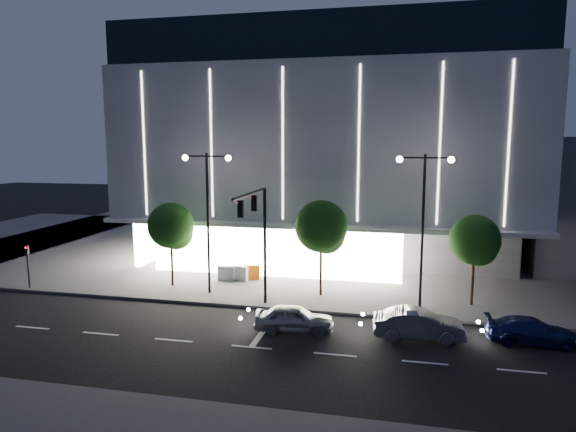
% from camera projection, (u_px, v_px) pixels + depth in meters
% --- Properties ---
extents(ground, '(160.00, 160.00, 0.00)m').
position_uv_depth(ground, '(222.00, 332.00, 26.29)').
color(ground, black).
rests_on(ground, ground).
extents(sidewalk_museum, '(70.00, 40.00, 0.15)m').
position_uv_depth(sidewalk_museum, '(359.00, 244.00, 48.40)').
color(sidewalk_museum, '#474747').
rests_on(sidewalk_museum, ground).
extents(museum, '(30.00, 25.80, 18.00)m').
position_uv_depth(museum, '(336.00, 146.00, 45.85)').
color(museum, '#4C4C51').
rests_on(museum, ground).
extents(traffic_mast, '(0.33, 5.89, 7.07)m').
position_uv_depth(traffic_mast, '(258.00, 226.00, 28.57)').
color(traffic_mast, black).
rests_on(traffic_mast, ground).
extents(street_lamp_west, '(3.16, 0.36, 9.00)m').
position_uv_depth(street_lamp_west, '(208.00, 202.00, 31.86)').
color(street_lamp_west, black).
rests_on(street_lamp_west, ground).
extents(street_lamp_east, '(3.16, 0.36, 9.00)m').
position_uv_depth(street_lamp_east, '(423.00, 208.00, 29.09)').
color(street_lamp_east, black).
rests_on(street_lamp_east, ground).
extents(ped_signal_far, '(0.22, 0.24, 3.00)m').
position_uv_depth(ped_signal_far, '(28.00, 262.00, 33.56)').
color(ped_signal_far, black).
rests_on(ped_signal_far, ground).
extents(tree_left, '(3.02, 3.02, 5.72)m').
position_uv_depth(tree_left, '(171.00, 228.00, 33.76)').
color(tree_left, black).
rests_on(tree_left, ground).
extents(tree_mid, '(3.25, 3.25, 6.15)m').
position_uv_depth(tree_mid, '(322.00, 229.00, 31.58)').
color(tree_mid, black).
rests_on(tree_mid, ground).
extents(tree_right, '(2.91, 2.91, 5.51)m').
position_uv_depth(tree_right, '(475.00, 243.00, 29.73)').
color(tree_right, black).
rests_on(tree_right, ground).
extents(car_lead, '(4.22, 2.03, 1.39)m').
position_uv_depth(car_lead, '(294.00, 319.00, 26.33)').
color(car_lead, gray).
rests_on(car_lead, ground).
extents(car_second, '(4.55, 1.92, 1.46)m').
position_uv_depth(car_second, '(418.00, 324.00, 25.42)').
color(car_second, gray).
rests_on(car_second, ground).
extents(car_third, '(4.29, 1.77, 1.24)m').
position_uv_depth(car_third, '(532.00, 331.00, 24.81)').
color(car_third, navy).
rests_on(car_third, ground).
extents(barrier_b, '(1.12, 0.59, 1.00)m').
position_uv_depth(barrier_b, '(241.00, 273.00, 35.45)').
color(barrier_b, silver).
rests_on(barrier_b, sidewalk_museum).
extents(barrier_c, '(1.13, 0.49, 1.00)m').
position_uv_depth(barrier_c, '(252.00, 272.00, 35.73)').
color(barrier_c, orange).
rests_on(barrier_c, sidewalk_museum).
extents(barrier_d, '(1.13, 0.43, 1.00)m').
position_uv_depth(barrier_d, '(226.00, 273.00, 35.48)').
color(barrier_d, silver).
rests_on(barrier_d, sidewalk_museum).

